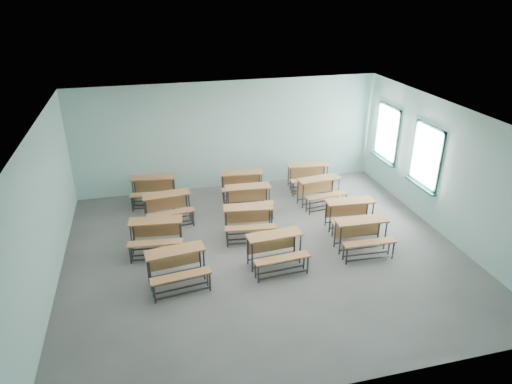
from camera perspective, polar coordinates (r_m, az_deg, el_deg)
room at (r=9.97m, az=1.54°, el=0.38°), size 9.04×8.04×3.24m
desk_unit_r0c0 at (r=9.55m, az=-9.88°, el=-8.73°), size 1.30×0.95×0.76m
desk_unit_r0c1 at (r=9.95m, az=2.50°, el=-6.80°), size 1.26×0.89×0.76m
desk_unit_r0c2 at (r=10.78m, az=13.19°, el=-4.82°), size 1.24×0.86×0.76m
desk_unit_r1c0 at (r=10.74m, az=-12.39°, el=-4.87°), size 1.30×0.95×0.76m
desk_unit_r1c1 at (r=11.10m, az=-0.90°, el=-3.20°), size 1.31×0.97×0.76m
desk_unit_r1c2 at (r=11.63m, az=11.80°, el=-2.38°), size 1.27×0.89×0.76m
desk_unit_r2c0 at (r=11.97m, az=-11.01°, el=-1.49°), size 1.30×0.95×0.76m
desk_unit_r2c1 at (r=12.18m, az=-0.94°, el=-0.53°), size 1.25×0.88×0.76m
desk_unit_r2c2 at (r=12.80m, az=8.04°, el=0.54°), size 1.30×0.95×0.76m
desk_unit_r3c0 at (r=13.07m, az=-12.71°, el=0.69°), size 1.30×0.96×0.76m
desk_unit_r3c1 at (r=13.08m, az=-1.75°, el=1.33°), size 1.30×0.95×0.76m
desk_unit_r3c2 at (r=13.73m, az=6.59°, el=2.35°), size 1.30×0.95×0.76m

